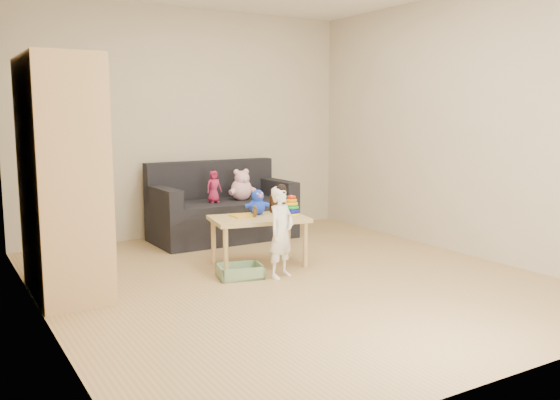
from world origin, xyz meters
TOP-DOWN VIEW (x-y plane):
  - room at (0.00, 0.00)m, footprint 4.50×4.50m
  - wardrobe at (-1.73, 0.55)m, footprint 0.51×1.02m
  - sofa at (0.20, 1.76)m, footprint 1.58×0.81m
  - play_table at (-0.01, 0.54)m, footprint 0.96×0.70m
  - storage_bin at (-0.36, 0.24)m, footprint 0.43×0.36m
  - toddler at (-0.04, 0.07)m, footprint 0.34×0.28m
  - pink_bear at (0.41, 1.71)m, footprint 0.29×0.26m
  - doll at (0.06, 1.68)m, footprint 0.18×0.13m
  - ring_stacker at (0.33, 0.50)m, footprint 0.16×0.16m
  - brown_bottle at (0.24, 0.69)m, footprint 0.08×0.08m
  - blue_plush at (0.04, 0.66)m, footprint 0.24×0.21m
  - wooden_figure at (-0.04, 0.55)m, footprint 0.05×0.04m
  - yellow_book at (-0.13, 0.65)m, footprint 0.20×0.20m

SIDE VIEW (x-z plane):
  - storage_bin at x=-0.36m, z-range 0.00..0.11m
  - sofa at x=0.20m, z-range 0.00..0.44m
  - play_table at x=-0.01m, z-range 0.00..0.46m
  - toddler at x=-0.04m, z-range 0.00..0.77m
  - yellow_book at x=-0.13m, z-range 0.46..0.47m
  - wooden_figure at x=-0.04m, z-range 0.46..0.57m
  - ring_stacker at x=0.33m, z-range 0.44..0.62m
  - brown_bottle at x=0.24m, z-range 0.44..0.66m
  - blue_plush at x=0.04m, z-range 0.46..0.70m
  - pink_bear at x=0.41m, z-range 0.44..0.74m
  - doll at x=0.06m, z-range 0.44..0.79m
  - wardrobe at x=-1.73m, z-range 0.00..1.84m
  - room at x=0.00m, z-range -0.95..3.55m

